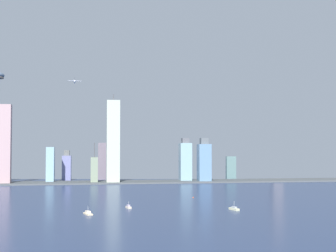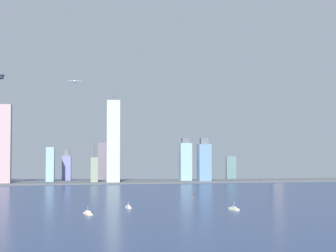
% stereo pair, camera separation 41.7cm
% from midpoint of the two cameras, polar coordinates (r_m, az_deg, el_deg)
% --- Properties ---
extents(ground_plane, '(6000.00, 6000.00, 0.00)m').
position_cam_midpoint_polar(ground_plane, '(426.39, 3.82, -12.04)').
color(ground_plane, navy).
extents(waterfront_pier, '(869.73, 70.40, 2.57)m').
position_cam_midpoint_polar(waterfront_pier, '(914.19, -2.87, -6.76)').
color(waterfront_pier, '#4C5154').
rests_on(waterfront_pier, ground).
extents(skyscraper_0, '(20.53, 15.35, 48.16)m').
position_cam_midpoint_polar(skyscraper_0, '(1012.67, 7.59, -5.02)').
color(skyscraper_0, slate).
rests_on(skyscraper_0, ground).
extents(skyscraper_1, '(24.47, 27.43, 168.61)m').
position_cam_midpoint_polar(skyscraper_1, '(897.72, -6.64, -1.91)').
color(skyscraper_1, '#ADB9A6').
rests_on(skyscraper_1, ground).
extents(skyscraper_2, '(22.48, 20.04, 142.76)m').
position_cam_midpoint_polar(skyscraper_2, '(1059.72, 13.00, -2.40)').
color(skyscraper_2, gray).
rests_on(skyscraper_2, ground).
extents(skyscraper_3, '(14.95, 21.69, 68.38)m').
position_cam_midpoint_polar(skyscraper_3, '(933.22, -14.03, -4.58)').
color(skyscraper_3, '#85ACBB').
rests_on(skyscraper_3, ground).
extents(skyscraper_4, '(23.91, 26.07, 85.78)m').
position_cam_midpoint_polar(skyscraper_4, '(922.76, 4.40, -4.35)').
color(skyscraper_4, '#6187AA').
rests_on(skyscraper_4, ground).
extents(skyscraper_5, '(13.42, 20.46, 76.63)m').
position_cam_midpoint_polar(skyscraper_5, '(902.89, -8.90, -5.30)').
color(skyscraper_5, gray).
rests_on(skyscraper_5, ground).
extents(skyscraper_6, '(16.79, 13.67, 76.88)m').
position_cam_midpoint_polar(skyscraper_6, '(999.74, -7.97, -4.23)').
color(skyscraper_6, slate).
rests_on(skyscraper_6, ground).
extents(skyscraper_7, '(17.87, 23.94, 61.52)m').
position_cam_midpoint_polar(skyscraper_7, '(993.36, -12.15, -4.84)').
color(skyscraper_7, '#7377AB').
rests_on(skyscraper_7, ground).
extents(skyscraper_8, '(22.65, 25.92, 86.02)m').
position_cam_midpoint_polar(skyscraper_8, '(935.24, 2.12, -4.29)').
color(skyscraper_8, '#85A8B3').
rests_on(skyscraper_8, ground).
extents(skyscraper_9, '(23.46, 17.88, 154.79)m').
position_cam_midpoint_polar(skyscraper_9, '(1013.06, -19.15, -2.04)').
color(skyscraper_9, '#ADB5CD').
rests_on(skyscraper_9, ground).
extents(skyscraper_10, '(22.15, 13.93, 146.88)m').
position_cam_midpoint_polar(skyscraper_10, '(913.17, -19.13, -2.11)').
color(skyscraper_10, '#AC8B91').
rests_on(skyscraper_10, ground).
extents(boat_2, '(10.61, 18.10, 8.66)m').
position_cam_midpoint_polar(boat_2, '(503.94, -9.66, -10.35)').
color(boat_2, beige).
rests_on(boat_2, ground).
extents(boat_3, '(8.70, 15.64, 10.12)m').
position_cam_midpoint_polar(boat_3, '(534.16, 8.01, -9.88)').
color(boat_3, beige).
rests_on(boat_3, ground).
extents(boat_4, '(6.48, 10.76, 7.80)m').
position_cam_midpoint_polar(boat_4, '(545.28, -4.80, -9.74)').
color(boat_4, beige).
rests_on(boat_4, ground).
extents(channel_buoy_0, '(1.92, 1.92, 1.87)m').
position_cam_midpoint_polar(channel_buoy_0, '(650.31, 3.07, -8.59)').
color(channel_buoy_0, '#E54C19').
rests_on(channel_buoy_0, ground).
extents(airplane, '(24.63, 28.21, 8.05)m').
position_cam_midpoint_polar(airplane, '(872.42, -11.21, 5.29)').
color(airplane, silver).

